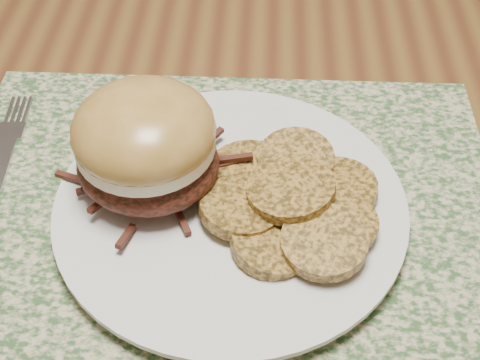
% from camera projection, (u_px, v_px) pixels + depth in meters
% --- Properties ---
extents(dining_table, '(1.50, 0.90, 0.75)m').
position_uv_depth(dining_table, '(182.00, 86.00, 0.78)').
color(dining_table, brown).
rests_on(dining_table, ground).
extents(placemat, '(0.45, 0.33, 0.00)m').
position_uv_depth(placemat, '(222.00, 204.00, 0.54)').
color(placemat, '#2F5129').
rests_on(placemat, dining_table).
extents(dinner_plate, '(0.26, 0.26, 0.02)m').
position_uv_depth(dinner_plate, '(231.00, 208.00, 0.53)').
color(dinner_plate, silver).
rests_on(dinner_plate, placemat).
extents(pork_sandwich, '(0.15, 0.14, 0.09)m').
position_uv_depth(pork_sandwich, '(146.00, 144.00, 0.51)').
color(pork_sandwich, black).
rests_on(pork_sandwich, dinner_plate).
extents(roasted_potatoes, '(0.14, 0.17, 0.03)m').
position_uv_depth(roasted_potatoes, '(292.00, 200.00, 0.51)').
color(roasted_potatoes, olive).
rests_on(roasted_potatoes, dinner_plate).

